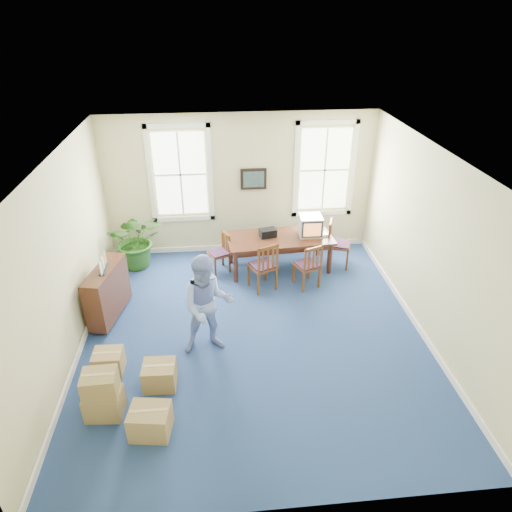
{
  "coord_description": "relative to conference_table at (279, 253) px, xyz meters",
  "views": [
    {
      "loc": [
        -0.59,
        -6.42,
        5.2
      ],
      "look_at": [
        0.1,
        0.6,
        1.25
      ],
      "focal_mm": 32.0,
      "sensor_mm": 36.0,
      "label": 1
    }
  ],
  "objects": [
    {
      "name": "floor",
      "position": [
        -0.78,
        -2.24,
        -0.38
      ],
      "size": [
        6.5,
        6.5,
        0.0
      ],
      "primitive_type": "plane",
      "color": "navy",
      "rests_on": "ground"
    },
    {
      "name": "ceiling",
      "position": [
        -0.78,
        -2.24,
        2.82
      ],
      "size": [
        6.5,
        6.5,
        0.0
      ],
      "primitive_type": "plane",
      "rotation": [
        3.14,
        0.0,
        0.0
      ],
      "color": "white",
      "rests_on": "ground"
    },
    {
      "name": "wall_back",
      "position": [
        -0.78,
        1.01,
        1.22
      ],
      "size": [
        6.5,
        0.0,
        6.5
      ],
      "primitive_type": "plane",
      "rotation": [
        1.57,
        0.0,
        0.0
      ],
      "color": "beige",
      "rests_on": "ground"
    },
    {
      "name": "wall_front",
      "position": [
        -0.78,
        -5.49,
        1.22
      ],
      "size": [
        6.5,
        0.0,
        6.5
      ],
      "primitive_type": "plane",
      "rotation": [
        -1.57,
        0.0,
        0.0
      ],
      "color": "beige",
      "rests_on": "ground"
    },
    {
      "name": "wall_left",
      "position": [
        -3.78,
        -2.24,
        1.22
      ],
      "size": [
        0.0,
        6.5,
        6.5
      ],
      "primitive_type": "plane",
      "rotation": [
        1.57,
        0.0,
        1.57
      ],
      "color": "beige",
      "rests_on": "ground"
    },
    {
      "name": "wall_right",
      "position": [
        2.22,
        -2.24,
        1.22
      ],
      "size": [
        0.0,
        6.5,
        6.5
      ],
      "primitive_type": "plane",
      "rotation": [
        1.57,
        0.0,
        -1.57
      ],
      "color": "beige",
      "rests_on": "ground"
    },
    {
      "name": "baseboard_back",
      "position": [
        -0.78,
        0.98,
        -0.32
      ],
      "size": [
        6.0,
        0.04,
        0.12
      ],
      "primitive_type": "cube",
      "color": "white",
      "rests_on": "ground"
    },
    {
      "name": "baseboard_left",
      "position": [
        -3.75,
        -2.24,
        -0.32
      ],
      "size": [
        0.04,
        6.5,
        0.12
      ],
      "primitive_type": "cube",
      "color": "white",
      "rests_on": "ground"
    },
    {
      "name": "baseboard_right",
      "position": [
        2.19,
        -2.24,
        -0.32
      ],
      "size": [
        0.04,
        6.5,
        0.12
      ],
      "primitive_type": "cube",
      "color": "white",
      "rests_on": "ground"
    },
    {
      "name": "window_left",
      "position": [
        -2.08,
        0.99,
        1.52
      ],
      "size": [
        1.4,
        0.12,
        2.2
      ],
      "primitive_type": null,
      "color": "white",
      "rests_on": "ground"
    },
    {
      "name": "window_right",
      "position": [
        1.12,
        0.99,
        1.52
      ],
      "size": [
        1.4,
        0.12,
        2.2
      ],
      "primitive_type": null,
      "color": "white",
      "rests_on": "ground"
    },
    {
      "name": "wall_picture",
      "position": [
        -0.48,
        0.96,
        1.37
      ],
      "size": [
        0.58,
        0.06,
        0.48
      ],
      "primitive_type": null,
      "color": "black",
      "rests_on": "ground"
    },
    {
      "name": "conference_table",
      "position": [
        0.0,
        0.0,
        0.0
      ],
      "size": [
        2.32,
        1.2,
        0.77
      ],
      "primitive_type": null,
      "rotation": [
        0.0,
        0.0,
        0.08
      ],
      "color": "#482416",
      "rests_on": "ground"
    },
    {
      "name": "crt_tv",
      "position": [
        0.66,
        0.05,
        0.6
      ],
      "size": [
        0.49,
        0.53,
        0.44
      ],
      "primitive_type": null,
      "rotation": [
        0.0,
        0.0,
        -0.02
      ],
      "color": "#B7B7BC",
      "rests_on": "conference_table"
    },
    {
      "name": "game_console",
      "position": [
        0.97,
        0.0,
        0.41
      ],
      "size": [
        0.19,
        0.21,
        0.05
      ],
      "primitive_type": "cube",
      "rotation": [
        0.0,
        0.0,
        0.26
      ],
      "color": "white",
      "rests_on": "conference_table"
    },
    {
      "name": "equipment_bag",
      "position": [
        -0.26,
        0.05,
        0.47
      ],
      "size": [
        0.39,
        0.3,
        0.17
      ],
      "primitive_type": "cube",
      "rotation": [
        0.0,
        0.0,
        0.22
      ],
      "color": "black",
      "rests_on": "conference_table"
    },
    {
      "name": "chair_near_left",
      "position": [
        -0.46,
        -0.77,
        0.15
      ],
      "size": [
        0.63,
        0.63,
        1.07
      ],
      "primitive_type": null,
      "rotation": [
        0.0,
        0.0,
        3.54
      ],
      "color": "brown",
      "rests_on": "ground"
    },
    {
      "name": "chair_near_right",
      "position": [
        0.46,
        -0.77,
        0.11
      ],
      "size": [
        0.58,
        0.58,
        0.99
      ],
      "primitive_type": null,
      "rotation": [
        0.0,
        0.0,
        3.5
      ],
      "color": "brown",
      "rests_on": "ground"
    },
    {
      "name": "chair_end_left",
      "position": [
        -1.33,
        0.0,
        0.06
      ],
      "size": [
        0.53,
        0.53,
        0.89
      ],
      "primitive_type": null,
      "rotation": [
        0.0,
        0.0,
        -1.15
      ],
      "color": "brown",
      "rests_on": "ground"
    },
    {
      "name": "chair_end_right",
      "position": [
        1.33,
        0.0,
        0.15
      ],
      "size": [
        0.61,
        0.61,
        1.07
      ],
      "primitive_type": null,
      "rotation": [
        0.0,
        0.0,
        1.25
      ],
      "color": "brown",
      "rests_on": "ground"
    },
    {
      "name": "man",
      "position": [
        -1.55,
        -2.56,
        0.51
      ],
      "size": [
        0.94,
        0.76,
        1.78
      ],
      "primitive_type": "imported",
      "rotation": [
        0.0,
        0.0,
        0.1
      ],
      "color": "#859CE5",
      "rests_on": "ground"
    },
    {
      "name": "credenza",
      "position": [
        -3.39,
        -1.47,
        0.1
      ],
      "size": [
        0.61,
        1.28,
        0.97
      ],
      "primitive_type": "cube",
      "rotation": [
        0.0,
        0.0,
        -0.22
      ],
      "color": "#482416",
      "rests_on": "ground"
    },
    {
      "name": "brochure_rack",
      "position": [
        -3.38,
        -1.47,
        0.71
      ],
      "size": [
        0.3,
        0.59,
        0.26
      ],
      "primitive_type": null,
      "rotation": [
        0.0,
        0.0,
        0.35
      ],
      "color": "#99999E",
      "rests_on": "credenza"
    },
    {
      "name": "potted_plant",
      "position": [
        -3.11,
        0.42,
        0.26
      ],
      "size": [
        1.28,
        1.15,
        1.28
      ],
      "primitive_type": "imported",
      "rotation": [
        0.0,
        0.0,
        0.14
      ],
      "color": "#245418",
      "rests_on": "ground"
    },
    {
      "name": "cardboard_boxes",
      "position": [
        -2.87,
        -3.74,
        0.01
      ],
      "size": [
        1.45,
        1.45,
        0.79
      ],
      "primitive_type": null,
      "rotation": [
        0.0,
        0.0,
        -0.06
      ],
      "color": "#A58651",
      "rests_on": "ground"
    }
  ]
}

